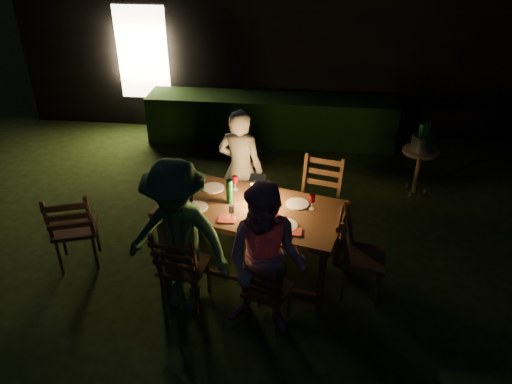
# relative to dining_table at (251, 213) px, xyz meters

# --- Properties ---
(garden_envelope) EXTENTS (40.00, 40.00, 3.20)m
(garden_envelope) POSITION_rel_dining_table_xyz_m (0.40, 5.90, 0.84)
(garden_envelope) COLOR black
(garden_envelope) RESTS_ON ground
(dining_table) EXTENTS (2.14, 1.41, 0.82)m
(dining_table) POSITION_rel_dining_table_xyz_m (0.00, 0.00, 0.00)
(dining_table) COLOR #492D18
(dining_table) RESTS_ON ground
(chair_near_left) EXTENTS (0.52, 0.55, 1.01)m
(chair_near_left) POSITION_rel_dining_table_xyz_m (-0.62, -0.64, -0.43)
(chair_near_left) COLOR #492D18
(chair_near_left) RESTS_ON ground
(chair_near_right) EXTENTS (0.53, 0.55, 0.91)m
(chair_near_right) POSITION_rel_dining_table_xyz_m (0.26, -0.85, -0.46)
(chair_near_right) COLOR #492D18
(chair_near_right) RESTS_ON ground
(chair_far_left) EXTENTS (0.51, 0.53, 0.89)m
(chair_far_left) POSITION_rel_dining_table_xyz_m (-0.26, 0.85, -0.47)
(chair_far_left) COLOR #492D18
(chair_far_left) RESTS_ON ground
(chair_far_right) EXTENTS (0.60, 0.62, 1.08)m
(chair_far_right) POSITION_rel_dining_table_xyz_m (0.72, 0.62, -0.41)
(chair_far_right) COLOR #492D18
(chair_far_right) RESTS_ON ground
(chair_end) EXTENTS (0.55, 0.52, 1.03)m
(chair_end) POSITION_rel_dining_table_xyz_m (1.19, -0.29, -0.43)
(chair_end) COLOR #492D18
(chair_end) RESTS_ON ground
(chair_spare) EXTENTS (0.61, 0.63, 1.06)m
(chair_spare) POSITION_rel_dining_table_xyz_m (-1.98, -0.16, -0.42)
(chair_spare) COLOR #492D18
(chair_spare) RESTS_ON ground
(person_house_side) EXTENTS (0.64, 0.50, 1.57)m
(person_house_side) POSITION_rel_dining_table_xyz_m (-0.24, 0.90, 0.05)
(person_house_side) COLOR beige
(person_house_side) RESTS_ON ground
(person_opp_right) EXTENTS (0.90, 0.77, 1.61)m
(person_opp_right) POSITION_rel_dining_table_xyz_m (0.24, -0.90, 0.07)
(person_opp_right) COLOR #B27A8E
(person_opp_right) RESTS_ON ground
(person_opp_left) EXTENTS (1.20, 0.86, 1.68)m
(person_opp_left) POSITION_rel_dining_table_xyz_m (-0.63, -0.69, 0.11)
(person_opp_left) COLOR #2C5935
(person_opp_left) RESTS_ON ground
(lantern) EXTENTS (0.16, 0.16, 0.35)m
(lantern) POSITION_rel_dining_table_xyz_m (0.06, 0.04, 0.24)
(lantern) COLOR white
(lantern) RESTS_ON dining_table
(plate_far_left) EXTENTS (0.25, 0.25, 0.01)m
(plate_far_left) POSITION_rel_dining_table_xyz_m (-0.48, 0.34, 0.09)
(plate_far_left) COLOR white
(plate_far_left) RESTS_ON dining_table
(plate_near_left) EXTENTS (0.25, 0.25, 0.01)m
(plate_near_left) POSITION_rel_dining_table_xyz_m (-0.59, -0.08, 0.09)
(plate_near_left) COLOR white
(plate_near_left) RESTS_ON dining_table
(plate_far_right) EXTENTS (0.25, 0.25, 0.01)m
(plate_far_right) POSITION_rel_dining_table_xyz_m (0.49, 0.11, 0.09)
(plate_far_right) COLOR white
(plate_far_right) RESTS_ON dining_table
(plate_near_right) EXTENTS (0.25, 0.25, 0.01)m
(plate_near_right) POSITION_rel_dining_table_xyz_m (0.39, -0.32, 0.09)
(plate_near_right) COLOR white
(plate_near_right) RESTS_ON dining_table
(wineglass_a) EXTENTS (0.06, 0.06, 0.18)m
(wineglass_a) POSITION_rel_dining_table_xyz_m (-0.23, 0.34, 0.17)
(wineglass_a) COLOR #59070F
(wineglass_a) RESTS_ON dining_table
(wineglass_b) EXTENTS (0.06, 0.06, 0.18)m
(wineglass_b) POSITION_rel_dining_table_xyz_m (-0.73, 0.05, 0.17)
(wineglass_b) COLOR #59070F
(wineglass_b) RESTS_ON dining_table
(wineglass_c) EXTENTS (0.06, 0.06, 0.18)m
(wineglass_c) POSITION_rel_dining_table_xyz_m (0.23, -0.34, 0.17)
(wineglass_c) COLOR #59070F
(wineglass_c) RESTS_ON dining_table
(wineglass_d) EXTENTS (0.06, 0.06, 0.18)m
(wineglass_d) POSITION_rel_dining_table_xyz_m (0.64, 0.03, 0.17)
(wineglass_d) COLOR #59070F
(wineglass_d) RESTS_ON dining_table
(wineglass_e) EXTENTS (0.06, 0.06, 0.18)m
(wineglass_e) POSITION_rel_dining_table_xyz_m (-0.17, -0.27, 0.17)
(wineglass_e) COLOR silver
(wineglass_e) RESTS_ON dining_table
(bottle_table) EXTENTS (0.07, 0.07, 0.28)m
(bottle_table) POSITION_rel_dining_table_xyz_m (-0.24, 0.06, 0.22)
(bottle_table) COLOR #0F471E
(bottle_table) RESTS_ON dining_table
(napkin_left) EXTENTS (0.18, 0.14, 0.01)m
(napkin_left) POSITION_rel_dining_table_xyz_m (-0.22, -0.28, 0.09)
(napkin_left) COLOR red
(napkin_left) RESTS_ON dining_table
(napkin_right) EXTENTS (0.18, 0.14, 0.01)m
(napkin_right) POSITION_rel_dining_table_xyz_m (0.46, -0.42, 0.09)
(napkin_right) COLOR red
(napkin_right) RESTS_ON dining_table
(phone) EXTENTS (0.14, 0.07, 0.01)m
(phone) POSITION_rel_dining_table_xyz_m (-0.67, -0.15, 0.08)
(phone) COLOR black
(phone) RESTS_ON dining_table
(side_table) EXTENTS (0.50, 0.50, 0.67)m
(side_table) POSITION_rel_dining_table_xyz_m (2.13, 1.96, -0.14)
(side_table) COLOR olive
(side_table) RESTS_ON ground
(ice_bucket) EXTENTS (0.30, 0.30, 0.22)m
(ice_bucket) POSITION_rel_dining_table_xyz_m (2.13, 1.96, 0.05)
(ice_bucket) COLOR #A5A8AD
(ice_bucket) RESTS_ON side_table
(bottle_bucket_a) EXTENTS (0.07, 0.07, 0.32)m
(bottle_bucket_a) POSITION_rel_dining_table_xyz_m (2.08, 1.92, 0.10)
(bottle_bucket_a) COLOR #0F471E
(bottle_bucket_a) RESTS_ON side_table
(bottle_bucket_b) EXTENTS (0.07, 0.07, 0.32)m
(bottle_bucket_b) POSITION_rel_dining_table_xyz_m (2.18, 2.00, 0.10)
(bottle_bucket_b) COLOR #0F471E
(bottle_bucket_b) RESTS_ON side_table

